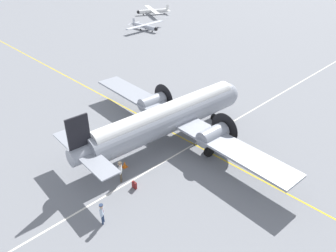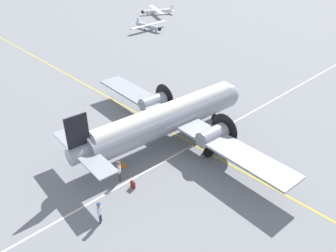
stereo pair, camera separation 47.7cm
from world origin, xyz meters
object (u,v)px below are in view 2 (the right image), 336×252
(light_aircraft_distant, at_px, (157,11))
(passenger_boarding, at_px, (119,169))
(airliner_main, at_px, (171,116))
(traffic_cone, at_px, (124,164))
(suitcase_near_door, at_px, (133,184))
(light_aircraft_taxiing, at_px, (149,26))
(crew_foreground, at_px, (99,211))

(light_aircraft_distant, bearing_deg, passenger_boarding, 72.85)
(airliner_main, bearing_deg, traffic_cone, -173.69)
(passenger_boarding, distance_m, suitcase_near_door, 1.62)
(passenger_boarding, bearing_deg, suitcase_near_door, -127.74)
(light_aircraft_distant, bearing_deg, light_aircraft_taxiing, 69.23)
(airliner_main, relative_size, traffic_cone, 43.41)
(passenger_boarding, distance_m, traffic_cone, 1.95)
(traffic_cone, bearing_deg, light_aircraft_distant, 135.73)
(passenger_boarding, relative_size, suitcase_near_door, 2.83)
(passenger_boarding, xyz_separation_m, light_aircraft_taxiing, (-33.69, 31.62, -0.33))
(crew_foreground, height_order, light_aircraft_distant, light_aircraft_distant)
(airliner_main, distance_m, passenger_boarding, 7.29)
(suitcase_near_door, bearing_deg, airliner_main, 112.81)
(light_aircraft_taxiing, bearing_deg, light_aircraft_distant, 129.03)
(airliner_main, bearing_deg, light_aircraft_taxiing, 56.22)
(crew_foreground, height_order, traffic_cone, crew_foreground)
(crew_foreground, bearing_deg, airliner_main, 160.82)
(suitcase_near_door, bearing_deg, passenger_boarding, -171.84)
(airliner_main, height_order, passenger_boarding, airliner_main)
(light_aircraft_distant, bearing_deg, traffic_cone, 72.92)
(airliner_main, bearing_deg, light_aircraft_distant, 53.43)
(traffic_cone, bearing_deg, crew_foreground, -51.27)
(suitcase_near_door, height_order, light_aircraft_distant, light_aircraft_distant)
(traffic_cone, bearing_deg, light_aircraft_taxiing, 136.94)
(airliner_main, distance_m, light_aircraft_distant, 54.91)
(crew_foreground, distance_m, light_aircraft_taxiing, 50.55)
(passenger_boarding, relative_size, light_aircraft_distant, 0.18)
(passenger_boarding, distance_m, light_aircraft_taxiing, 46.20)
(crew_foreground, bearing_deg, light_aircraft_taxiing, -174.60)
(crew_foreground, relative_size, suitcase_near_door, 2.63)
(light_aircraft_taxiing, bearing_deg, passenger_boarding, -46.20)
(suitcase_near_door, relative_size, light_aircraft_taxiing, 0.07)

